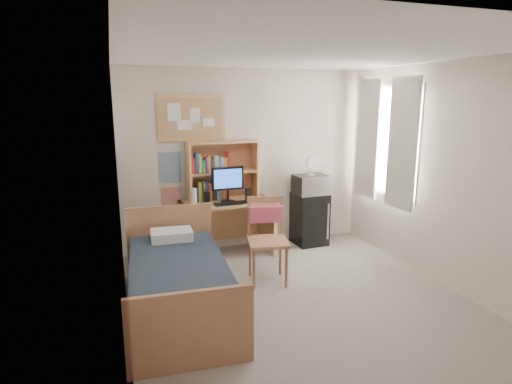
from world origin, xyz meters
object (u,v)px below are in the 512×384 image
object	(u,v)px
speaker_left	(207,198)
desk	(227,228)
bed	(179,287)
microwave	(311,184)
speaker_right	(248,194)
desk_chair	(268,241)
desk_fan	(312,166)
mini_fridge	(309,219)
bulletin_board	(191,118)
monitor	(228,185)

from	to	relation	value
speaker_left	desk	bearing A→B (deg)	11.31
bed	microwave	xyz separation A→B (m)	(2.21, 1.53, 0.65)
desk	bed	distance (m)	1.73
speaker_right	desk_chair	bearing A→B (deg)	-97.20
desk	desk_chair	bearing A→B (deg)	-80.68
desk	desk_fan	xyz separation A→B (m)	(1.31, 0.05, 0.81)
mini_fridge	desk_fan	distance (m)	0.81
speaker_right	bulletin_board	bearing A→B (deg)	149.63
desk_chair	mini_fridge	world-z (taller)	desk_chair
desk	speaker_right	xyz separation A→B (m)	(0.30, -0.04, 0.48)
desk_chair	mini_fridge	xyz separation A→B (m)	(1.08, 1.12, -0.12)
bulletin_board	desk_chair	world-z (taller)	bulletin_board
mini_fridge	speaker_right	bearing A→B (deg)	-175.79
desk_chair	speaker_right	size ratio (longest dim) A/B	5.97
microwave	desk_fan	world-z (taller)	desk_fan
bed	desk	bearing A→B (deg)	61.46
bed	speaker_left	bearing A→B (deg)	69.52
microwave	speaker_left	bearing A→B (deg)	-177.79
bulletin_board	bed	distance (m)	2.48
desk_chair	bed	world-z (taller)	desk_chair
desk	microwave	world-z (taller)	microwave
bulletin_board	desk_fan	world-z (taller)	bulletin_board
speaker_left	monitor	bearing A→B (deg)	0.00
monitor	bed	bearing A→B (deg)	-125.66
speaker_right	monitor	bearing A→B (deg)	-180.00
mini_fridge	microwave	bearing A→B (deg)	-90.00
mini_fridge	desk_fan	size ratio (longest dim) A/B	2.89
mini_fridge	microwave	distance (m)	0.53
desk_chair	speaker_left	distance (m)	1.16
bed	speaker_right	xyz separation A→B (m)	(1.20, 1.43, 0.60)
bulletin_board	desk	world-z (taller)	bulletin_board
desk	desk_chair	distance (m)	1.08
monitor	desk_fan	size ratio (longest dim) A/B	1.76
bulletin_board	speaker_right	xyz separation A→B (m)	(0.70, -0.36, -1.05)
bulletin_board	bed	world-z (taller)	bulletin_board
bed	monitor	world-z (taller)	monitor
desk	desk_chair	world-z (taller)	desk_chair
speaker_left	speaker_right	world-z (taller)	speaker_right
desk	desk_fan	bearing A→B (deg)	-0.79
speaker_right	mini_fridge	bearing A→B (deg)	3.49
monitor	speaker_right	xyz separation A→B (m)	(0.30, 0.02, -0.15)
desk_chair	desk_fan	xyz separation A→B (m)	(1.08, 1.10, 0.69)
speaker_left	desk_fan	xyz separation A→B (m)	(1.61, 0.13, 0.34)
speaker_left	speaker_right	bearing A→B (deg)	0.00
desk	speaker_left	xyz separation A→B (m)	(-0.30, -0.08, 0.47)
desk_chair	mini_fridge	distance (m)	1.56
desk_chair	speaker_left	world-z (taller)	desk_chair
speaker_left	bed	bearing A→B (deg)	-116.44
mini_fridge	speaker_right	size ratio (longest dim) A/B	4.54
bed	monitor	xyz separation A→B (m)	(0.90, 1.41, 0.75)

